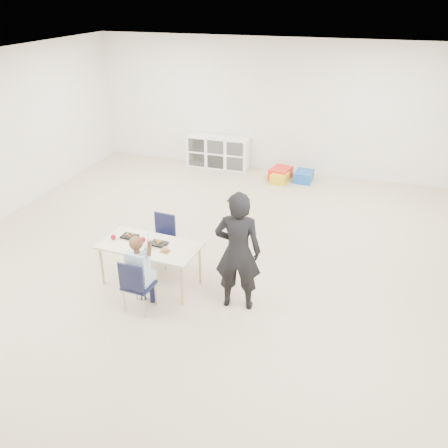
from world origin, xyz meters
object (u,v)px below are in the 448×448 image
(table, at_px, (151,264))
(cubby_shelf, at_px, (218,152))
(adult, at_px, (238,252))
(chair_near, at_px, (139,284))
(child, at_px, (138,270))

(table, xyz_separation_m, cubby_shelf, (-0.63, 4.78, 0.04))
(table, height_order, adult, adult)
(chair_near, xyz_separation_m, child, (0.00, 0.00, 0.21))
(cubby_shelf, bearing_deg, chair_near, -82.08)
(table, bearing_deg, chair_near, -74.86)
(adult, bearing_deg, child, 13.52)
(child, relative_size, adult, 0.73)
(adult, bearing_deg, table, -12.98)
(child, xyz_separation_m, adult, (1.15, 0.45, 0.21))
(cubby_shelf, height_order, adult, adult)
(child, distance_m, adult, 1.26)
(adult, bearing_deg, cubby_shelf, -76.71)
(table, distance_m, cubby_shelf, 4.82)
(table, relative_size, adult, 0.87)
(table, xyz_separation_m, adult, (1.26, -0.11, 0.48))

